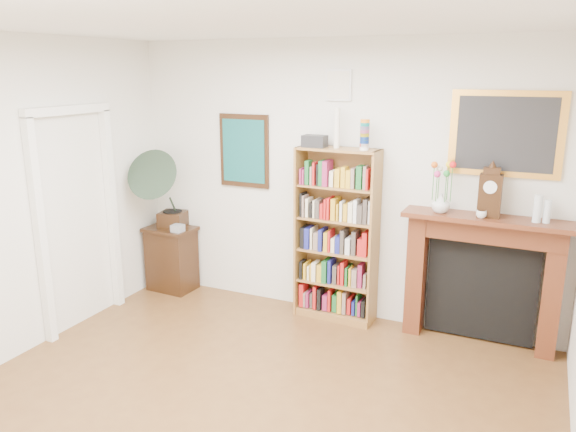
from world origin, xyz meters
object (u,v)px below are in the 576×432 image
at_px(cd_stack, 178,228).
at_px(flower_vase, 441,203).
at_px(bottle_right, 547,211).
at_px(bookshelf, 336,226).
at_px(teacup, 481,214).
at_px(gramophone, 162,185).
at_px(mantel_clock, 490,193).
at_px(side_cabinet, 172,258).
at_px(bottle_left, 538,209).
at_px(fireplace, 483,268).

bearing_deg(cd_stack, flower_vase, 2.76).
height_order(cd_stack, bottle_right, bottle_right).
height_order(bookshelf, teacup, bookshelf).
distance_m(cd_stack, bottle_right, 3.74).
bearing_deg(bottle_right, cd_stack, -177.77).
bearing_deg(teacup, flower_vase, 170.55).
distance_m(bookshelf, gramophone, 2.01).
bearing_deg(bookshelf, bottle_right, 1.96).
relative_size(bookshelf, cd_stack, 16.90).
relative_size(cd_stack, mantel_clock, 0.27).
bearing_deg(bookshelf, side_cabinet, -176.13).
relative_size(gramophone, flower_vase, 5.32).
xyz_separation_m(side_cabinet, mantel_clock, (3.41, 0.04, 1.07)).
height_order(side_cabinet, cd_stack, cd_stack).
relative_size(cd_stack, flower_vase, 0.69).
bearing_deg(gramophone, mantel_clock, -9.32).
bearing_deg(flower_vase, bookshelf, 178.82).
bearing_deg(side_cabinet, teacup, 2.18).
xyz_separation_m(cd_stack, bottle_left, (3.62, 0.13, 0.57)).
relative_size(side_cabinet, gramophone, 0.81).
relative_size(mantel_clock, bottle_left, 1.85).
distance_m(side_cabinet, flower_vase, 3.14).
relative_size(bookshelf, bottle_right, 10.14).
xyz_separation_m(bookshelf, side_cabinet, (-1.99, -0.05, -0.61)).
relative_size(teacup, bottle_left, 0.37).
xyz_separation_m(gramophone, teacup, (3.35, 0.07, 0.00)).
xyz_separation_m(bookshelf, bottle_right, (1.88, -0.01, 0.35)).
relative_size(flower_vase, bottle_left, 0.72).
relative_size(cd_stack, teacup, 1.34).
bearing_deg(flower_vase, bottle_left, -0.27).
distance_m(side_cabinet, fireplace, 3.42).
distance_m(bookshelf, flower_vase, 1.06).
height_order(bookshelf, flower_vase, bookshelf).
bearing_deg(gramophone, bookshelf, -7.33).
xyz_separation_m(gramophone, bottle_left, (3.79, 0.12, 0.09)).
relative_size(bookshelf, bottle_left, 8.45).
height_order(side_cabinet, gramophone, gramophone).
height_order(fireplace, bottle_left, bottle_left).
xyz_separation_m(mantel_clock, bottle_left, (0.39, -0.01, -0.09)).
height_order(mantel_clock, teacup, mantel_clock).
height_order(side_cabinet, fireplace, fireplace).
distance_m(mantel_clock, bottle_left, 0.40).
bearing_deg(teacup, fireplace, 73.28).
relative_size(teacup, bottle_right, 0.45).
relative_size(gramophone, mantel_clock, 2.07).
distance_m(side_cabinet, mantel_clock, 3.57).
distance_m(mantel_clock, bottle_right, 0.48).
bearing_deg(teacup, cd_stack, -178.64).
relative_size(bottle_left, bottle_right, 1.20).
xyz_separation_m(teacup, bottle_left, (0.44, 0.06, 0.08)).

